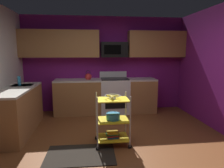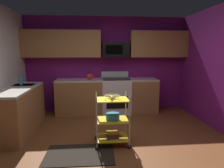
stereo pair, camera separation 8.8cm
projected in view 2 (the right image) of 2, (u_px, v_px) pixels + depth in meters
name	position (u px, v px, depth m)	size (l,w,h in m)	color
floor	(116.00, 150.00, 3.38)	(4.40, 4.80, 0.04)	brown
wall_back	(106.00, 64.00, 5.56)	(4.52, 0.06, 2.60)	#751970
counter_run	(78.00, 100.00, 4.85)	(3.55, 2.32, 0.92)	#9E6B3D
oven_range	(116.00, 95.00, 5.39)	(0.76, 0.65, 1.10)	white
upper_cabinets	(105.00, 44.00, 5.28)	(4.40, 0.33, 0.70)	#9E6B3D
microwave	(116.00, 50.00, 5.30)	(0.70, 0.39, 0.40)	black
rolling_cart	(112.00, 120.00, 3.49)	(0.62, 0.44, 0.91)	silver
fruit_bowl	(112.00, 96.00, 3.42)	(0.27, 0.27, 0.07)	silver
mixing_bowl_large	(113.00, 116.00, 3.48)	(0.25, 0.25, 0.11)	#338CBF
book_stack	(112.00, 134.00, 3.53)	(0.24, 0.20, 0.11)	#1E4C8C
kettle	(90.00, 77.00, 5.24)	(0.21, 0.18, 0.26)	red
dish_soap_bottle	(21.00, 81.00, 4.32)	(0.06, 0.06, 0.20)	#2D8CBF
floor_rug	(80.00, 154.00, 3.18)	(1.10, 0.70, 0.01)	black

